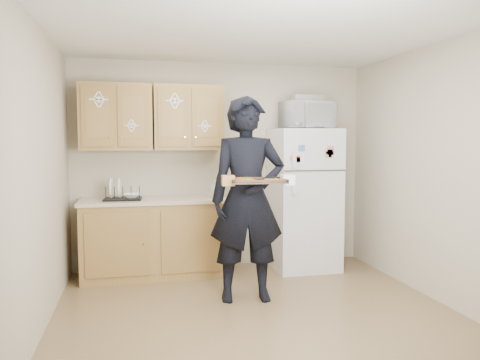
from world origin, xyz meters
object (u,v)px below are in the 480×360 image
at_px(person, 247,199).
at_px(baking_tray, 258,181).
at_px(dish_rack, 123,193).
at_px(refrigerator, 304,199).
at_px(microwave, 307,115).

height_order(person, baking_tray, person).
height_order(person, dish_rack, person).
bearing_deg(refrigerator, dish_rack, 179.86).
height_order(refrigerator, baking_tray, refrigerator).
relative_size(refrigerator, baking_tray, 3.49).
bearing_deg(microwave, baking_tray, -137.87).
xyz_separation_m(person, dish_rack, (-1.20, 0.97, -0.01)).
relative_size(person, dish_rack, 4.88).
height_order(baking_tray, microwave, microwave).
distance_m(refrigerator, dish_rack, 2.14).
xyz_separation_m(person, microwave, (0.95, 0.91, 0.87)).
relative_size(baking_tray, microwave, 0.84).
bearing_deg(baking_tray, dish_rack, 138.94).
bearing_deg(microwave, dish_rack, 167.99).
relative_size(person, microwave, 3.43).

